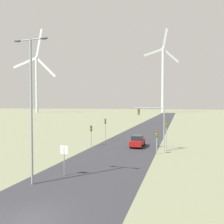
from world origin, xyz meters
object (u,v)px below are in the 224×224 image
(traffic_light_post_near_right, at_px, (157,136))
(wind_turbine_left, at_px, (163,75))
(stop_sign_near, at_px, (64,155))
(car_approaching, at_px, (137,141))
(traffic_light_post_near_left, at_px, (105,125))
(traffic_light_mast_overhead, at_px, (154,119))
(traffic_light_post_mid_left, at_px, (91,131))
(traffic_light_post_mid_right, at_px, (166,128))
(wind_turbine_far_left, at_px, (37,78))
(streetlamp, at_px, (31,96))

(traffic_light_post_near_right, distance_m, wind_turbine_left, 162.81)
(stop_sign_near, distance_m, car_approaching, 16.17)
(traffic_light_post_near_left, bearing_deg, traffic_light_post_near_right, -40.21)
(traffic_light_mast_overhead, distance_m, car_approaching, 4.95)
(stop_sign_near, xyz_separation_m, traffic_light_mast_overhead, (6.65, 13.58, 2.51))
(traffic_light_post_mid_left, relative_size, wind_turbine_left, 0.05)
(traffic_light_mast_overhead, relative_size, wind_turbine_left, 0.09)
(stop_sign_near, relative_size, traffic_light_post_near_right, 0.88)
(traffic_light_post_near_left, height_order, car_approaching, traffic_light_post_near_left)
(traffic_light_post_near_right, bearing_deg, stop_sign_near, -122.54)
(traffic_light_post_mid_right, xyz_separation_m, traffic_light_mast_overhead, (-1.69, -0.97, 1.35))
(car_approaching, bearing_deg, wind_turbine_left, 92.75)
(traffic_light_post_mid_left, relative_size, traffic_light_mast_overhead, 0.52)
(traffic_light_post_near_right, bearing_deg, traffic_light_post_near_left, 139.79)
(traffic_light_post_near_right, bearing_deg, wind_turbine_left, 93.88)
(traffic_light_post_mid_right, height_order, car_approaching, traffic_light_post_mid_right)
(stop_sign_near, xyz_separation_m, traffic_light_post_near_left, (-2.89, 20.04, 0.95))
(traffic_light_post_mid_left, height_order, traffic_light_mast_overhead, traffic_light_mast_overhead)
(traffic_light_post_mid_right, distance_m, wind_turbine_far_left, 167.20)
(streetlamp, distance_m, traffic_light_post_mid_left, 17.41)
(traffic_light_post_mid_right, height_order, wind_turbine_far_left, wind_turbine_far_left)
(stop_sign_near, bearing_deg, traffic_light_post_mid_left, 102.75)
(traffic_light_post_mid_left, relative_size, wind_turbine_far_left, 0.05)
(wind_turbine_far_left, relative_size, wind_turbine_left, 0.97)
(traffic_light_post_near_left, bearing_deg, wind_turbine_far_left, 130.63)
(streetlamp, height_order, wind_turbine_left, wind_turbine_left)
(car_approaching, xyz_separation_m, wind_turbine_left, (-7.46, 155.53, 30.92))
(traffic_light_post_near_right, xyz_separation_m, traffic_light_post_mid_left, (-10.45, 2.52, 0.05))
(stop_sign_near, bearing_deg, wind_turbine_left, 91.18)
(car_approaching, distance_m, wind_turbine_left, 158.75)
(stop_sign_near, relative_size, wind_turbine_far_left, 0.04)
(streetlamp, distance_m, wind_turbine_far_left, 173.72)
(traffic_light_post_mid_right, relative_size, wind_turbine_left, 0.06)
(traffic_light_post_near_left, distance_m, traffic_light_post_near_right, 13.35)
(traffic_light_post_near_left, xyz_separation_m, wind_turbine_left, (-0.64, 151.14, 28.91))
(traffic_light_post_near_right, relative_size, traffic_light_mast_overhead, 0.51)
(wind_turbine_left, bearing_deg, wind_turbine_far_left, -160.86)
(streetlamp, bearing_deg, wind_turbine_far_left, 126.07)
(streetlamp, distance_m, wind_turbine_left, 175.60)
(wind_turbine_far_left, bearing_deg, traffic_light_post_near_left, -49.37)
(car_approaching, height_order, wind_turbine_left, wind_turbine_left)
(traffic_light_mast_overhead, distance_m, wind_turbine_far_left, 166.59)
(wind_turbine_left, bearing_deg, traffic_light_post_near_right, -86.12)
(traffic_light_post_mid_right, xyz_separation_m, wind_turbine_far_left, (-111.32, 122.13, 25.45))
(streetlamp, relative_size, wind_turbine_left, 0.17)
(traffic_light_post_near_right, bearing_deg, traffic_light_post_mid_left, 166.47)
(traffic_light_post_near_left, distance_m, wind_turbine_far_left, 155.82)
(traffic_light_post_mid_right, height_order, wind_turbine_left, wind_turbine_left)
(stop_sign_near, height_order, wind_turbine_left, wind_turbine_left)
(traffic_light_post_mid_right, bearing_deg, traffic_light_post_near_right, -108.60)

